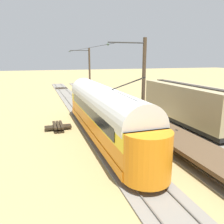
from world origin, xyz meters
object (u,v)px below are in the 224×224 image
object	(u,v)px
spare_tie_stack	(58,127)
catenary_pole_mid_near	(142,88)
flatcar_adjacent	(220,162)
vintage_streetcar	(103,111)
coach_far_siding	(187,103)
catenary_pole_foreground	(89,73)

from	to	relation	value
spare_tie_stack	catenary_pole_mid_near	bearing A→B (deg)	143.07
flatcar_adjacent	catenary_pole_mid_near	size ratio (longest dim) A/B	1.85
vintage_streetcar	spare_tie_stack	world-z (taller)	vintage_streetcar
spare_tie_stack	coach_far_siding	bearing A→B (deg)	169.00
flatcar_adjacent	vintage_streetcar	bearing A→B (deg)	-62.17
catenary_pole_mid_near	spare_tie_stack	xyz separation A→B (m)	(6.20, -4.66, -3.88)
vintage_streetcar	catenary_pole_mid_near	distance (m)	3.70
catenary_pole_foreground	vintage_streetcar	bearing A→B (deg)	80.69
catenary_pole_foreground	spare_tie_stack	bearing A→B (deg)	66.02
flatcar_adjacent	catenary_pole_mid_near	xyz separation A→B (m)	(1.58, -6.81, 3.30)
vintage_streetcar	spare_tie_stack	distance (m)	5.05
catenary_pole_mid_near	vintage_streetcar	bearing A→B (deg)	-28.00
flatcar_adjacent	catenary_pole_mid_near	distance (m)	7.72
coach_far_siding	flatcar_adjacent	bearing A→B (deg)	64.28
vintage_streetcar	coach_far_siding	distance (m)	8.80
vintage_streetcar	flatcar_adjacent	xyz separation A→B (m)	(-4.38, 8.30, -1.41)
vintage_streetcar	catenary_pole_foreground	xyz separation A→B (m)	(-2.80, -17.10, 1.89)
coach_far_siding	catenary_pole_mid_near	xyz separation A→B (m)	(5.96, 2.30, 1.99)
flatcar_adjacent	coach_far_siding	bearing A→B (deg)	-115.72
flatcar_adjacent	catenary_pole_foreground	xyz separation A→B (m)	(1.58, -25.40, 3.30)
coach_far_siding	spare_tie_stack	bearing A→B (deg)	-11.00
coach_far_siding	catenary_pole_mid_near	bearing A→B (deg)	21.06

